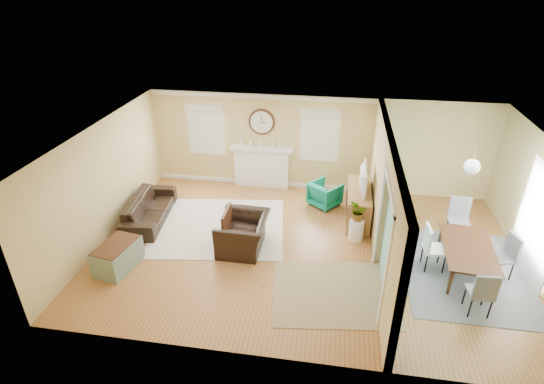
# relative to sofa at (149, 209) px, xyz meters

# --- Properties ---
(floor) EXTENTS (9.00, 9.00, 0.00)m
(floor) POSITION_rel_sofa_xyz_m (3.87, -0.65, -0.30)
(floor) COLOR brown
(floor) RESTS_ON ground
(wall_back) EXTENTS (9.00, 0.02, 2.60)m
(wall_back) POSITION_rel_sofa_xyz_m (3.87, 2.35, 1.00)
(wall_back) COLOR tan
(wall_back) RESTS_ON ground
(wall_front) EXTENTS (9.00, 0.02, 2.60)m
(wall_front) POSITION_rel_sofa_xyz_m (3.87, -3.65, 1.00)
(wall_front) COLOR tan
(wall_front) RESTS_ON ground
(wall_left) EXTENTS (0.02, 6.00, 2.60)m
(wall_left) POSITION_rel_sofa_xyz_m (-0.63, -0.65, 1.00)
(wall_left) COLOR tan
(wall_left) RESTS_ON ground
(wall_right) EXTENTS (0.02, 6.00, 2.60)m
(wall_right) POSITION_rel_sofa_xyz_m (8.37, -0.65, 1.00)
(wall_right) COLOR tan
(wall_right) RESTS_ON ground
(ceiling) EXTENTS (9.00, 6.00, 0.02)m
(ceiling) POSITION_rel_sofa_xyz_m (3.87, -0.65, 2.30)
(ceiling) COLOR white
(ceiling) RESTS_ON wall_back
(partition) EXTENTS (0.17, 6.00, 2.60)m
(partition) POSITION_rel_sofa_xyz_m (5.38, -0.37, 1.06)
(partition) COLOR tan
(partition) RESTS_ON ground
(fireplace) EXTENTS (1.70, 0.30, 1.17)m
(fireplace) POSITION_rel_sofa_xyz_m (2.37, 2.23, 0.30)
(fireplace) COLOR white
(fireplace) RESTS_ON ground
(wall_clock) EXTENTS (0.70, 0.07, 0.70)m
(wall_clock) POSITION_rel_sofa_xyz_m (2.37, 2.31, 1.55)
(wall_clock) COLOR #4F2512
(wall_clock) RESTS_ON wall_back
(window_left) EXTENTS (1.05, 0.13, 1.42)m
(window_left) POSITION_rel_sofa_xyz_m (0.82, 2.30, 1.36)
(window_left) COLOR white
(window_left) RESTS_ON wall_back
(window_right) EXTENTS (1.05, 0.13, 1.42)m
(window_right) POSITION_rel_sofa_xyz_m (3.92, 2.30, 1.36)
(window_right) COLOR white
(window_right) RESTS_ON wall_back
(french_doors) EXTENTS (0.06, 1.70, 2.20)m
(french_doors) POSITION_rel_sofa_xyz_m (8.32, -0.65, 0.80)
(french_doors) COLOR white
(french_doors) RESTS_ON ground
(pendant) EXTENTS (0.30, 0.30, 0.55)m
(pendant) POSITION_rel_sofa_xyz_m (6.87, -0.65, 1.90)
(pendant) COLOR gold
(pendant) RESTS_ON ceiling
(rug_cream) EXTENTS (3.36, 3.01, 0.02)m
(rug_cream) POSITION_rel_sofa_xyz_m (1.74, -0.07, -0.29)
(rug_cream) COLOR beige
(rug_cream) RESTS_ON floor
(rug_jute) EXTENTS (2.50, 2.13, 0.01)m
(rug_jute) POSITION_rel_sofa_xyz_m (4.51, -1.97, -0.30)
(rug_jute) COLOR tan
(rug_jute) RESTS_ON floor
(rug_grey) EXTENTS (2.39, 2.99, 0.01)m
(rug_grey) POSITION_rel_sofa_xyz_m (7.11, -0.93, -0.30)
(rug_grey) COLOR slate
(rug_grey) RESTS_ON floor
(sofa) EXTENTS (1.02, 2.14, 0.60)m
(sofa) POSITION_rel_sofa_xyz_m (0.00, 0.00, 0.00)
(sofa) COLOR black
(sofa) RESTS_ON floor
(eames_chair) EXTENTS (1.04, 1.18, 0.76)m
(eames_chair) POSITION_rel_sofa_xyz_m (2.51, -0.82, 0.08)
(eames_chair) COLOR black
(eames_chair) RESTS_ON floor
(green_chair) EXTENTS (0.97, 0.97, 0.64)m
(green_chair) POSITION_rel_sofa_xyz_m (4.17, 1.40, 0.02)
(green_chair) COLOR #028163
(green_chair) RESTS_ON floor
(trunk) EXTENTS (0.75, 1.06, 0.56)m
(trunk) POSITION_rel_sofa_xyz_m (0.13, -1.88, -0.02)
(trunk) COLOR gray
(trunk) RESTS_ON floor
(credenza) EXTENTS (0.55, 1.62, 0.80)m
(credenza) POSITION_rel_sofa_xyz_m (4.99, 0.85, 0.10)
(credenza) COLOR olive
(credenza) RESTS_ON floor
(tv) EXTENTS (0.14, 1.03, 0.59)m
(tv) POSITION_rel_sofa_xyz_m (4.97, 0.85, 0.80)
(tv) COLOR black
(tv) RESTS_ON credenza
(garden_stool) EXTENTS (0.33, 0.33, 0.49)m
(garden_stool) POSITION_rel_sofa_xyz_m (4.94, -0.08, -0.06)
(garden_stool) COLOR white
(garden_stool) RESTS_ON floor
(potted_plant) EXTENTS (0.43, 0.47, 0.45)m
(potted_plant) POSITION_rel_sofa_xyz_m (4.94, -0.08, 0.41)
(potted_plant) COLOR #337F33
(potted_plant) RESTS_ON garden_stool
(dining_table) EXTENTS (1.07, 1.77, 0.60)m
(dining_table) POSITION_rel_sofa_xyz_m (7.11, -0.93, -0.00)
(dining_table) COLOR #4F2512
(dining_table) RESTS_ON floor
(dining_chair_n) EXTENTS (0.47, 0.47, 1.02)m
(dining_chair_n) POSITION_rel_sofa_xyz_m (7.16, 0.23, 0.30)
(dining_chair_n) COLOR slate
(dining_chair_n) RESTS_ON floor
(dining_chair_s) EXTENTS (0.43, 0.43, 0.93)m
(dining_chair_s) POSITION_rel_sofa_xyz_m (7.02, -2.07, 0.24)
(dining_chair_s) COLOR slate
(dining_chair_s) RESTS_ON floor
(dining_chair_w) EXTENTS (0.46, 0.46, 0.97)m
(dining_chair_w) POSITION_rel_sofa_xyz_m (6.46, -0.89, 0.27)
(dining_chair_w) COLOR white
(dining_chair_w) RESTS_ON floor
(dining_chair_e) EXTENTS (0.52, 0.52, 0.94)m
(dining_chair_e) POSITION_rel_sofa_xyz_m (7.70, -0.95, 0.25)
(dining_chair_e) COLOR slate
(dining_chair_e) RESTS_ON floor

